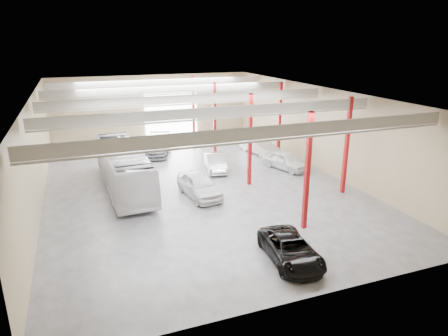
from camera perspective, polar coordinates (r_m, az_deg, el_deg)
depot_shell at (r=30.74m, az=-4.43°, el=7.10°), size 22.12×32.12×7.06m
coach_bus at (r=30.61m, az=-14.15°, el=0.11°), size 3.13×11.88×3.29m
black_sedan at (r=20.78m, az=9.48°, el=-11.36°), size 2.64×4.91×1.31m
car_row_a at (r=28.45m, az=-3.58°, el=-2.47°), size 2.51×5.05×1.65m
car_row_b at (r=34.07m, az=-1.26°, el=0.83°), size 2.28×4.50×1.42m
car_row_c at (r=39.46m, az=-9.55°, el=3.18°), size 4.05×6.24×1.68m
car_right_near at (r=39.24m, az=5.09°, el=3.19°), size 2.43×4.94×1.56m
car_right_far at (r=34.82m, az=8.77°, el=1.08°), size 3.12×4.79×1.52m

